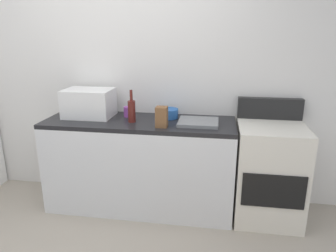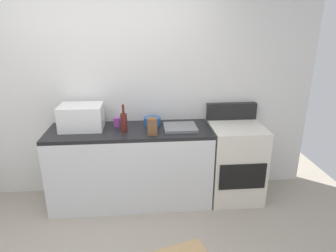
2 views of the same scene
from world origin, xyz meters
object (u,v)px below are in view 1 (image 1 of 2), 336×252
Objects in this scene: coffee_mug at (128,112)px; knife_block at (162,117)px; mixing_bowl at (168,113)px; stove_oven at (268,171)px; wine_bottle at (132,110)px; microwave at (89,103)px.

coffee_mug is 0.48m from knife_block.
stove_oven is at bearing -7.49° from mixing_bowl.
knife_block is (-0.97, -0.18, 0.52)m from stove_oven.
mixing_bowl is at bearing 172.51° from stove_oven.
wine_bottle is at bearing -148.33° from mixing_bowl.
knife_block is (0.76, -0.24, -0.05)m from microwave.
wine_bottle is 0.32m from knife_block.
coffee_mug reaches higher than mixing_bowl.
microwave reaches higher than stove_oven.
mixing_bowl is (-0.96, 0.13, 0.48)m from stove_oven.
mixing_bowl is at bearing 87.59° from knife_block.
coffee_mug is at bearing 143.68° from knife_block.
stove_oven reaches higher than coffee_mug.
knife_block reaches higher than coffee_mug.
knife_block reaches higher than mixing_bowl.
stove_oven is at bearing 10.21° from knife_block.
coffee_mug is (0.37, 0.05, -0.09)m from microwave.
stove_oven is 1.83m from microwave.
stove_oven is 1.08m from mixing_bowl.
knife_block is at bearing -17.37° from microwave.
mixing_bowl is at bearing 31.67° from wine_bottle.
microwave reaches higher than mixing_bowl.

